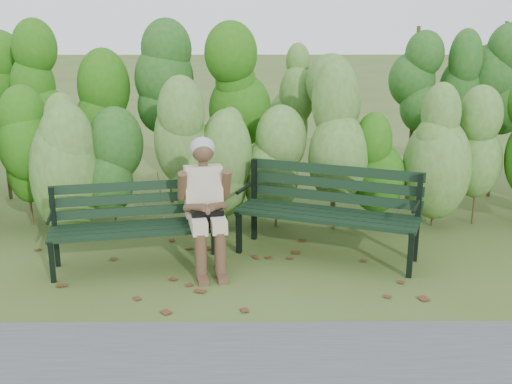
{
  "coord_description": "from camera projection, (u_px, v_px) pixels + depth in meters",
  "views": [
    {
      "loc": [
        -0.04,
        -5.35,
        2.38
      ],
      "look_at": [
        0.0,
        0.35,
        0.75
      ],
      "focal_mm": 42.0,
      "sensor_mm": 36.0,
      "label": 1
    }
  ],
  "objects": [
    {
      "name": "ground",
      "position": [
        256.0,
        276.0,
        5.8
      ],
      "size": [
        80.0,
        80.0,
        0.0
      ],
      "primitive_type": "plane",
      "color": "#40551C"
    },
    {
      "name": "hedge_band",
      "position": [
        255.0,
        117.0,
        7.24
      ],
      "size": [
        11.04,
        1.67,
        2.42
      ],
      "color": "#47381E",
      "rests_on": "ground"
    },
    {
      "name": "seated_woman",
      "position": [
        205.0,
        197.0,
        5.86
      ],
      "size": [
        0.56,
        0.82,
        1.29
      ],
      "color": "beige",
      "rests_on": "ground"
    },
    {
      "name": "bench_right",
      "position": [
        329.0,
        204.0,
        6.22
      ],
      "size": [
        1.95,
        1.24,
        0.93
      ],
      "color": "black",
      "rests_on": "ground"
    },
    {
      "name": "bench_left",
      "position": [
        136.0,
        219.0,
        5.96
      ],
      "size": [
        1.73,
        0.86,
        0.83
      ],
      "color": "black",
      "rests_on": "ground"
    },
    {
      "name": "leaf_litter",
      "position": [
        236.0,
        286.0,
        5.57
      ],
      "size": [
        5.94,
        2.21,
        0.01
      ],
      "color": "#572E1A",
      "rests_on": "ground"
    }
  ]
}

